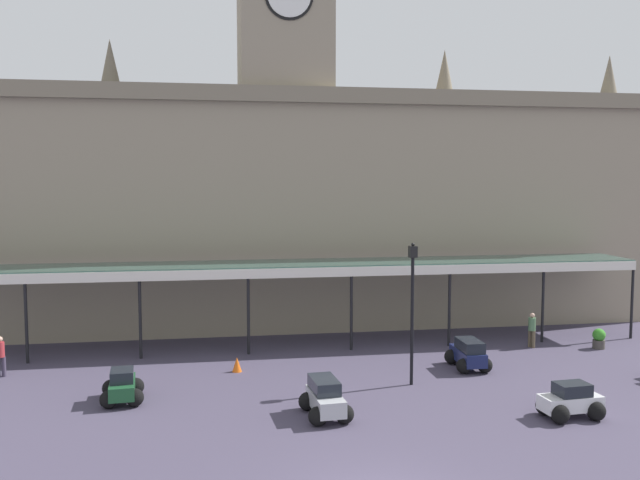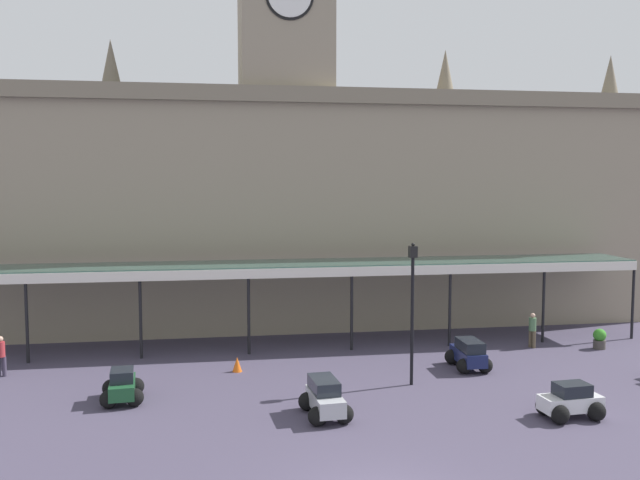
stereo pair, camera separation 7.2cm
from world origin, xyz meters
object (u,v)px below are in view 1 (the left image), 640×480
Objects in this scene: car_white_sedan at (571,403)px; pedestrian_crossing_forecourt at (0,355)px; car_green_sedan at (122,388)px; pedestrian_near_entrance at (532,329)px; planter_forecourt_centre at (599,338)px; traffic_cone at (237,364)px; car_silver_estate at (325,400)px; victorian_lamppost at (412,298)px; car_navy_estate at (468,355)px.

car_white_sedan is 21.94m from pedestrian_crossing_forecourt.
pedestrian_near_entrance is at bearing 15.59° from car_green_sedan.
planter_forecourt_centre is at bearing 53.68° from car_white_sedan.
planter_forecourt_centre reaches higher than traffic_cone.
car_silver_estate is 5.73m from victorian_lamppost.
car_white_sedan is at bearing -10.27° from car_silver_estate.
victorian_lamppost is (-3.05, -1.82, 2.85)m from car_navy_estate.
car_white_sedan is at bearing -34.45° from traffic_cone.
car_green_sedan is at bearing -37.42° from pedestrian_crossing_forecourt.
victorian_lamppost reaches higher than car_silver_estate.
car_green_sedan is 5.33m from traffic_cone.
car_silver_estate is 8.51m from car_navy_estate.
victorian_lamppost reaches higher than pedestrian_crossing_forecourt.
car_navy_estate is (13.95, 2.11, 0.06)m from car_green_sedan.
pedestrian_near_entrance and pedestrian_crossing_forecourt have the same top height.
car_silver_estate is 2.41× the size of planter_forecourt_centre.
traffic_cone is at bearing 37.20° from car_green_sedan.
pedestrian_crossing_forecourt is at bearing -179.23° from planter_forecourt_centre.
victorian_lamppost reaches higher than planter_forecourt_centre.
pedestrian_crossing_forecourt is at bearing 175.17° from traffic_cone.
car_white_sedan is (15.07, -4.20, 0.00)m from car_green_sedan.
victorian_lamppost is at bearing -149.18° from car_navy_estate.
traffic_cone is (-14.09, -1.90, -0.60)m from pedestrian_near_entrance.
car_silver_estate is at bearing -65.54° from traffic_cone.
pedestrian_near_entrance is 14.23m from traffic_cone.
car_navy_estate is 19.31m from pedestrian_crossing_forecourt.
pedestrian_near_entrance is (4.38, 3.01, 0.34)m from car_navy_estate.
pedestrian_near_entrance reaches higher than planter_forecourt_centre.
pedestrian_crossing_forecourt reaches higher than car_white_sedan.
pedestrian_crossing_forecourt is 2.70× the size of traffic_cone.
pedestrian_near_entrance reaches higher than car_silver_estate.
car_navy_estate is 0.41× the size of victorian_lamppost.
traffic_cone is (4.24, 3.22, -0.19)m from car_green_sedan.
pedestrian_near_entrance is at bearing 7.66° from traffic_cone.
victorian_lamppost reaches higher than car_green_sedan.
traffic_cone is at bearing -176.12° from planter_forecourt_centre.
car_navy_estate reaches higher than traffic_cone.
car_silver_estate is at bearing -145.41° from pedestrian_near_entrance.
car_green_sedan is at bearing -142.80° from traffic_cone.
car_silver_estate is at bearing -142.58° from victorian_lamppost.
car_green_sedan is 6.64m from pedestrian_crossing_forecourt.
victorian_lamppost is at bearing -146.99° from pedestrian_near_entrance.
car_white_sedan is at bearing -126.32° from planter_forecourt_centre.
pedestrian_crossing_forecourt reaches higher than car_silver_estate.
car_green_sedan is at bearing -171.42° from car_navy_estate.
planter_forecourt_centre is (10.48, 4.10, -2.93)m from victorian_lamppost.
pedestrian_crossing_forecourt is at bearing -177.35° from pedestrian_near_entrance.
car_silver_estate is at bearing -145.33° from car_navy_estate.
pedestrian_near_entrance reaches higher than car_green_sedan.
car_green_sedan is 0.38× the size of victorian_lamppost.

